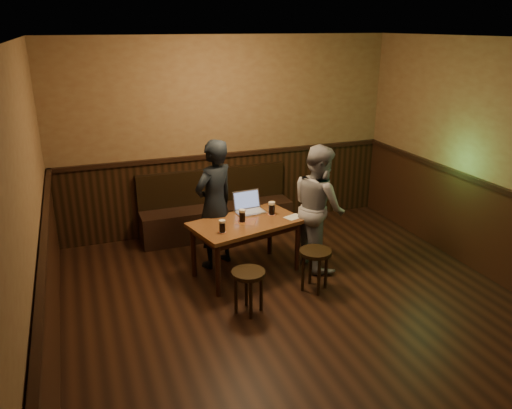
{
  "coord_description": "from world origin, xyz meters",
  "views": [
    {
      "loc": [
        -2.1,
        -3.84,
        2.93
      ],
      "look_at": [
        -0.18,
        1.33,
        0.93
      ],
      "focal_mm": 35.0,
      "sensor_mm": 36.0,
      "label": 1
    }
  ],
  "objects_px": {
    "pint_left": "(222,226)",
    "person_suit": "(215,204)",
    "bench": "(216,214)",
    "stool_right": "(315,258)",
    "pub_table": "(246,228)",
    "pint_mid": "(242,216)",
    "person_grey": "(319,207)",
    "stool_left": "(248,280)",
    "pint_right": "(272,208)",
    "laptop": "(249,207)"
  },
  "relations": [
    {
      "from": "pint_right",
      "to": "person_grey",
      "type": "bearing_deg",
      "value": -18.66
    },
    {
      "from": "pub_table",
      "to": "pint_left",
      "type": "relative_size",
      "value": 9.59
    },
    {
      "from": "bench",
      "to": "pint_left",
      "type": "bearing_deg",
      "value": -103.25
    },
    {
      "from": "stool_right",
      "to": "pint_right",
      "type": "height_order",
      "value": "pint_right"
    },
    {
      "from": "stool_left",
      "to": "laptop",
      "type": "height_order",
      "value": "laptop"
    },
    {
      "from": "pint_mid",
      "to": "pub_table",
      "type": "bearing_deg",
      "value": 2.28
    },
    {
      "from": "bench",
      "to": "pint_left",
      "type": "distance_m",
      "value": 1.65
    },
    {
      "from": "pub_table",
      "to": "pint_mid",
      "type": "bearing_deg",
      "value": 168.33
    },
    {
      "from": "pint_left",
      "to": "person_suit",
      "type": "height_order",
      "value": "person_suit"
    },
    {
      "from": "pint_mid",
      "to": "laptop",
      "type": "xyz_separation_m",
      "value": [
        0.19,
        0.31,
        -0.01
      ]
    },
    {
      "from": "laptop",
      "to": "pint_mid",
      "type": "bearing_deg",
      "value": -126.31
    },
    {
      "from": "stool_left",
      "to": "person_suit",
      "type": "relative_size",
      "value": 0.3
    },
    {
      "from": "stool_left",
      "to": "pint_right",
      "type": "bearing_deg",
      "value": 55.81
    },
    {
      "from": "pint_left",
      "to": "laptop",
      "type": "bearing_deg",
      "value": 46.12
    },
    {
      "from": "stool_right",
      "to": "person_grey",
      "type": "xyz_separation_m",
      "value": [
        0.32,
        0.58,
        0.39
      ]
    },
    {
      "from": "stool_left",
      "to": "laptop",
      "type": "xyz_separation_m",
      "value": [
        0.42,
        1.16,
        0.37
      ]
    },
    {
      "from": "pint_mid",
      "to": "person_suit",
      "type": "distance_m",
      "value": 0.44
    },
    {
      "from": "stool_left",
      "to": "person_suit",
      "type": "distance_m",
      "value": 1.3
    },
    {
      "from": "stool_left",
      "to": "pint_right",
      "type": "xyz_separation_m",
      "value": [
        0.65,
        0.96,
        0.39
      ]
    },
    {
      "from": "person_suit",
      "to": "pint_left",
      "type": "bearing_deg",
      "value": 54.12
    },
    {
      "from": "stool_left",
      "to": "person_grey",
      "type": "xyz_separation_m",
      "value": [
        1.21,
        0.77,
        0.4
      ]
    },
    {
      "from": "pint_left",
      "to": "pint_mid",
      "type": "distance_m",
      "value": 0.39
    },
    {
      "from": "person_suit",
      "to": "person_grey",
      "type": "distance_m",
      "value": 1.3
    },
    {
      "from": "pint_mid",
      "to": "pint_right",
      "type": "height_order",
      "value": "pint_right"
    },
    {
      "from": "pub_table",
      "to": "pint_mid",
      "type": "distance_m",
      "value": 0.18
    },
    {
      "from": "pint_right",
      "to": "stool_left",
      "type": "bearing_deg",
      "value": -124.19
    },
    {
      "from": "stool_left",
      "to": "pint_mid",
      "type": "height_order",
      "value": "pint_mid"
    },
    {
      "from": "pint_mid",
      "to": "pint_right",
      "type": "xyz_separation_m",
      "value": [
        0.42,
        0.1,
        0.0
      ]
    },
    {
      "from": "stool_right",
      "to": "person_suit",
      "type": "bearing_deg",
      "value": 130.62
    },
    {
      "from": "bench",
      "to": "stool_left",
      "type": "bearing_deg",
      "value": -97.19
    },
    {
      "from": "laptop",
      "to": "person_suit",
      "type": "height_order",
      "value": "person_suit"
    },
    {
      "from": "bench",
      "to": "pub_table",
      "type": "xyz_separation_m",
      "value": [
        0.0,
        -1.32,
        0.29
      ]
    },
    {
      "from": "person_suit",
      "to": "stool_left",
      "type": "bearing_deg",
      "value": 62.27
    },
    {
      "from": "pint_right",
      "to": "person_grey",
      "type": "distance_m",
      "value": 0.58
    },
    {
      "from": "bench",
      "to": "person_grey",
      "type": "bearing_deg",
      "value": -56.49
    },
    {
      "from": "pint_right",
      "to": "bench",
      "type": "bearing_deg",
      "value": 107.18
    },
    {
      "from": "bench",
      "to": "stool_right",
      "type": "relative_size",
      "value": 4.41
    },
    {
      "from": "pint_mid",
      "to": "pint_left",
      "type": "bearing_deg",
      "value": -145.03
    },
    {
      "from": "pub_table",
      "to": "person_suit",
      "type": "bearing_deg",
      "value": 113.42
    },
    {
      "from": "stool_right",
      "to": "pub_table",
      "type": "bearing_deg",
      "value": 132.29
    },
    {
      "from": "pub_table",
      "to": "pint_right",
      "type": "relative_size",
      "value": 8.55
    },
    {
      "from": "pint_left",
      "to": "person_suit",
      "type": "relative_size",
      "value": 0.09
    },
    {
      "from": "pint_left",
      "to": "person_grey",
      "type": "distance_m",
      "value": 1.3
    },
    {
      "from": "stool_left",
      "to": "bench",
      "type": "bearing_deg",
      "value": 82.81
    },
    {
      "from": "pub_table",
      "to": "pint_right",
      "type": "xyz_separation_m",
      "value": [
        0.38,
        0.1,
        0.17
      ]
    },
    {
      "from": "pub_table",
      "to": "person_suit",
      "type": "xyz_separation_m",
      "value": [
        -0.28,
        0.37,
        0.22
      ]
    },
    {
      "from": "pub_table",
      "to": "pint_right",
      "type": "bearing_deg",
      "value": 1.17
    },
    {
      "from": "stool_right",
      "to": "stool_left",
      "type": "bearing_deg",
      "value": -167.77
    },
    {
      "from": "pub_table",
      "to": "stool_right",
      "type": "xyz_separation_m",
      "value": [
        0.61,
        -0.67,
        -0.2
      ]
    },
    {
      "from": "pint_mid",
      "to": "person_grey",
      "type": "height_order",
      "value": "person_grey"
    }
  ]
}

